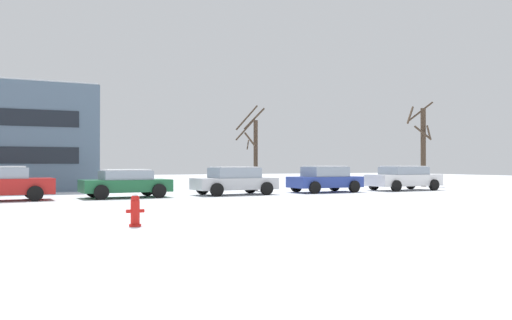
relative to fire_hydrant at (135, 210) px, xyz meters
The scene contains 9 objects.
ground_plane 2.37m from the fire_hydrant, 141.97° to the left, with size 120.00×120.00×0.00m, color white.
road_surface 5.62m from the fire_hydrant, 109.17° to the left, with size 80.00×9.71×0.00m.
fire_hydrant is the anchor object (origin of this frame).
parked_car_green 11.47m from the fire_hydrant, 79.79° to the left, with size 4.00×2.23×1.29m.
parked_car_silver 13.46m from the fire_hydrant, 56.65° to the left, with size 4.21×2.15×1.41m.
parked_car_blue 17.04m from the fire_hydrant, 41.49° to the left, with size 4.01×2.14×1.44m.
parked_car_white 21.29m from the fire_hydrant, 31.66° to the left, with size 4.54×2.24×1.43m.
tree_far_right 27.43m from the fire_hydrant, 32.84° to the left, with size 2.46×2.12×5.92m.
tree_far_left 17.94m from the fire_hydrant, 55.51° to the left, with size 1.89×1.68×5.07m.
Camera 1 is at (-0.98, -14.32, 1.53)m, focal length 36.87 mm.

